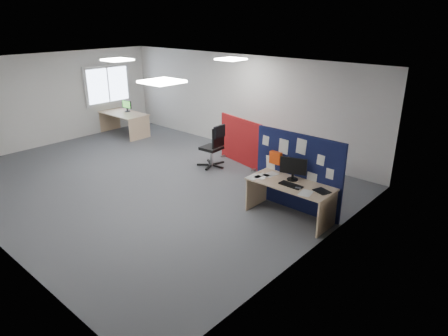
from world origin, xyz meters
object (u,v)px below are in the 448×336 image
Objects in this scene: main_desk at (291,191)px; red_divider at (241,141)px; navy_divider at (297,172)px; monitor_main at (293,168)px; monitor_second at (127,105)px; second_desk at (125,118)px; office_chair at (215,144)px.

red_divider is (-2.68, 1.71, 0.04)m from main_desk.
monitor_main is (0.05, -0.24, 0.18)m from navy_divider.
red_divider is at bearing -0.29° from monitor_second.
second_desk is (-7.26, 1.30, 0.00)m from main_desk.
red_divider is (-2.62, 1.60, -0.38)m from monitor_main.
main_desk is 3.34× the size of monitor_main.
office_chair is at bearing -100.07° from red_divider.
monitor_main is 0.29× the size of second_desk.
monitor_main reaches higher than monitor_second.
red_divider is at bearing 152.07° from navy_divider.
office_chair is at bearing 142.75° from monitor_main.
monitor_main reaches higher than second_desk.
main_desk is at bearing -81.71° from monitor_main.
office_chair is (4.30, -0.27, 0.08)m from second_desk.
navy_divider is at bearing -7.49° from second_desk.
monitor_second is at bearing 107.70° from second_desk.
main_desk is 7.47m from monitor_second.
second_desk is (-7.20, 1.18, -0.42)m from monitor_main.
main_desk is (0.12, -0.36, -0.24)m from navy_divider.
navy_divider reaches higher than red_divider.
main_desk is at bearing -10.12° from second_desk.
second_desk is at bearing 172.29° from office_chair.
red_divider reaches higher than main_desk.
monitor_second is at bearing -164.82° from red_divider.
navy_divider is 2.93m from office_chair.
monitor_second reaches higher than second_desk.
navy_divider reaches higher than office_chair.
navy_divider is 1.12× the size of second_desk.
office_chair is (-0.28, -0.69, 0.04)m from red_divider.
office_chair is at bearing 166.83° from navy_divider.
office_chair is (-2.84, 0.67, -0.16)m from navy_divider.
main_desk is 4.07× the size of monitor_second.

